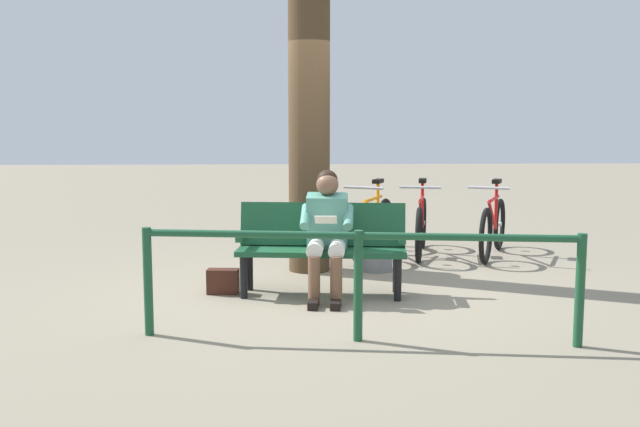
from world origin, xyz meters
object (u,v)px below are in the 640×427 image
bench (322,242)px  bicycle_purple (373,227)px  person_reading (327,228)px  tree_trunk (309,114)px  bicycle_black (421,226)px  bicycle_orange (493,227)px  handbag (223,281)px  litter_bin (376,238)px

bench → bicycle_purple: size_ratio=1.05×
bench → bicycle_purple: (-0.71, -1.89, -0.15)m
person_reading → tree_trunk: size_ratio=0.35×
bicycle_black → bicycle_purple: same height
bicycle_orange → bicycle_black: size_ratio=0.94×
tree_trunk → bicycle_orange: 2.74m
handbag → person_reading: bearing=169.1°
tree_trunk → bench: bearing=94.7°
handbag → bicycle_orange: (-3.13, -1.79, 0.24)m
handbag → bicycle_purple: size_ratio=0.19×
bench → tree_trunk: 1.64m
litter_bin → bicycle_orange: bearing=-153.0°
handbag → tree_trunk: tree_trunk is taller
bench → bicycle_orange: (-2.18, -1.81, -0.15)m
tree_trunk → person_reading: bearing=95.9°
litter_bin → bicycle_black: bicycle_black is taller
handbag → bench: bearing=178.7°
bicycle_orange → handbag: bearing=-35.5°
handbag → litter_bin: litter_bin is taller
handbag → bicycle_orange: bearing=-150.3°
bicycle_purple → litter_bin: bearing=19.2°
handbag → tree_trunk: bearing=-128.9°
handbag → tree_trunk: (-0.86, -1.07, 1.61)m
person_reading → handbag: (0.99, -0.19, -0.54)m
handbag → litter_bin: bearing=-147.8°
bench → tree_trunk: size_ratio=0.48×
bicycle_purple → handbag: bearing=-18.2°
person_reading → handbag: size_ratio=4.00×
bicycle_black → tree_trunk: bearing=-46.1°
tree_trunk → bicycle_black: tree_trunk is taller
tree_trunk → litter_bin: size_ratio=4.71×
bench → litter_bin: bearing=-116.0°
litter_bin → bicycle_black: 1.12m
bicycle_orange → bicycle_black: 0.87m
handbag → bicycle_black: size_ratio=0.18×
bicycle_black → litter_bin: bearing=-23.4°
handbag → bicycle_black: bicycle_black is taller
handbag → bicycle_orange: bicycle_orange is taller
person_reading → tree_trunk: bearing=-77.9°
bicycle_orange → bicycle_black: same height
litter_bin → bicycle_purple: size_ratio=0.47×
litter_bin → bicycle_purple: bicycle_purple is taller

